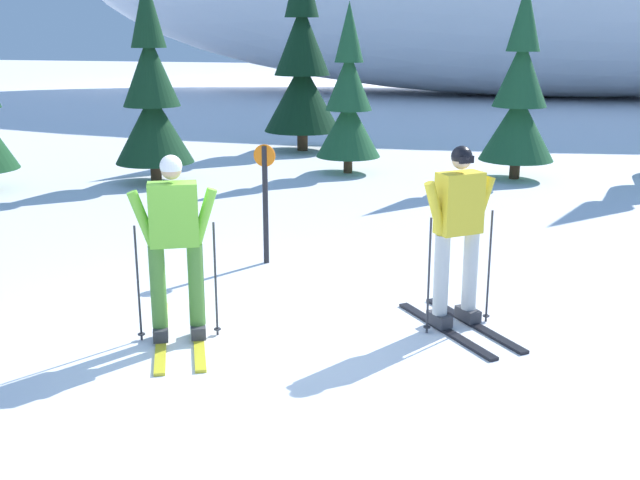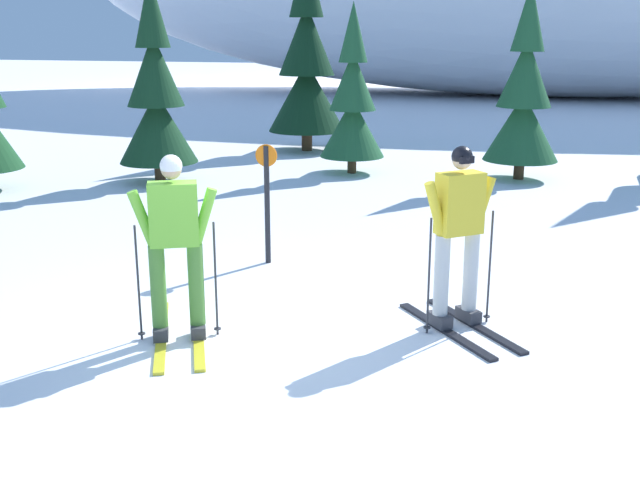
{
  "view_description": "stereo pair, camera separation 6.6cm",
  "coord_description": "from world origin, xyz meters",
  "px_view_note": "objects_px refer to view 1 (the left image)",
  "views": [
    {
      "loc": [
        2.31,
        -6.37,
        2.9
      ],
      "look_at": [
        0.51,
        0.47,
        0.95
      ],
      "focal_mm": 42.94,
      "sensor_mm": 36.0,
      "label": 1
    },
    {
      "loc": [
        2.38,
        -6.35,
        2.9
      ],
      "look_at": [
        0.51,
        0.47,
        0.95
      ],
      "focal_mm": 42.94,
      "sensor_mm": 36.0,
      "label": 2
    }
  ],
  "objects_px": {
    "skier_yellow_jacket": "(458,232)",
    "trail_marker_post": "(265,197)",
    "pine_tree_center_right": "(349,103)",
    "skier_lime_jacket": "(175,245)",
    "pine_tree_left": "(152,98)",
    "pine_tree_center_left": "(302,67)",
    "pine_tree_right": "(519,99)"
  },
  "relations": [
    {
      "from": "skier_lime_jacket",
      "to": "pine_tree_center_left",
      "type": "relative_size",
      "value": 0.37
    },
    {
      "from": "pine_tree_center_right",
      "to": "trail_marker_post",
      "type": "relative_size",
      "value": 2.26
    },
    {
      "from": "pine_tree_center_right",
      "to": "trail_marker_post",
      "type": "distance_m",
      "value": 6.56
    },
    {
      "from": "pine_tree_left",
      "to": "pine_tree_center_left",
      "type": "relative_size",
      "value": 0.81
    },
    {
      "from": "skier_yellow_jacket",
      "to": "pine_tree_left",
      "type": "bearing_deg",
      "value": 136.02
    },
    {
      "from": "skier_lime_jacket",
      "to": "pine_tree_center_left",
      "type": "distance_m",
      "value": 12.08
    },
    {
      "from": "pine_tree_center_left",
      "to": "pine_tree_center_right",
      "type": "height_order",
      "value": "pine_tree_center_left"
    },
    {
      "from": "pine_tree_left",
      "to": "trail_marker_post",
      "type": "distance_m",
      "value": 6.0
    },
    {
      "from": "skier_yellow_jacket",
      "to": "trail_marker_post",
      "type": "xyz_separation_m",
      "value": [
        -2.53,
        1.57,
        -0.11
      ]
    },
    {
      "from": "skier_lime_jacket",
      "to": "pine_tree_left",
      "type": "height_order",
      "value": "pine_tree_left"
    },
    {
      "from": "skier_lime_jacket",
      "to": "pine_tree_right",
      "type": "bearing_deg",
      "value": 72.27
    },
    {
      "from": "pine_tree_center_left",
      "to": "trail_marker_post",
      "type": "height_order",
      "value": "pine_tree_center_left"
    },
    {
      "from": "skier_yellow_jacket",
      "to": "trail_marker_post",
      "type": "bearing_deg",
      "value": 148.26
    },
    {
      "from": "skier_yellow_jacket",
      "to": "trail_marker_post",
      "type": "height_order",
      "value": "skier_yellow_jacket"
    },
    {
      "from": "pine_tree_center_left",
      "to": "pine_tree_center_right",
      "type": "bearing_deg",
      "value": -56.81
    },
    {
      "from": "skier_lime_jacket",
      "to": "trail_marker_post",
      "type": "bearing_deg",
      "value": 89.93
    },
    {
      "from": "skier_yellow_jacket",
      "to": "pine_tree_center_right",
      "type": "distance_m",
      "value": 8.62
    },
    {
      "from": "skier_yellow_jacket",
      "to": "pine_tree_center_left",
      "type": "height_order",
      "value": "pine_tree_center_left"
    },
    {
      "from": "skier_lime_jacket",
      "to": "trail_marker_post",
      "type": "distance_m",
      "value": 2.62
    },
    {
      "from": "skier_lime_jacket",
      "to": "trail_marker_post",
      "type": "xyz_separation_m",
      "value": [
        0.0,
        2.62,
        -0.09
      ]
    },
    {
      "from": "skier_lime_jacket",
      "to": "trail_marker_post",
      "type": "relative_size",
      "value": 1.19
    },
    {
      "from": "pine_tree_left",
      "to": "pine_tree_center_left",
      "type": "height_order",
      "value": "pine_tree_center_left"
    },
    {
      "from": "skier_lime_jacket",
      "to": "skier_yellow_jacket",
      "type": "height_order",
      "value": "skier_yellow_jacket"
    },
    {
      "from": "pine_tree_left",
      "to": "pine_tree_center_right",
      "type": "height_order",
      "value": "pine_tree_left"
    },
    {
      "from": "pine_tree_center_right",
      "to": "pine_tree_right",
      "type": "relative_size",
      "value": 0.91
    },
    {
      "from": "pine_tree_center_left",
      "to": "trail_marker_post",
      "type": "bearing_deg",
      "value": -76.79
    },
    {
      "from": "skier_lime_jacket",
      "to": "pine_tree_right",
      "type": "height_order",
      "value": "pine_tree_right"
    },
    {
      "from": "pine_tree_center_left",
      "to": "pine_tree_center_right",
      "type": "xyz_separation_m",
      "value": [
        1.77,
        -2.7,
        -0.59
      ]
    },
    {
      "from": "pine_tree_center_left",
      "to": "trail_marker_post",
      "type": "xyz_separation_m",
      "value": [
        2.16,
        -9.22,
        -1.17
      ]
    },
    {
      "from": "skier_lime_jacket",
      "to": "skier_yellow_jacket",
      "type": "relative_size",
      "value": 0.99
    },
    {
      "from": "pine_tree_center_left",
      "to": "trail_marker_post",
      "type": "distance_m",
      "value": 9.54
    },
    {
      "from": "skier_yellow_jacket",
      "to": "pine_tree_left",
      "type": "distance_m",
      "value": 8.85
    }
  ]
}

